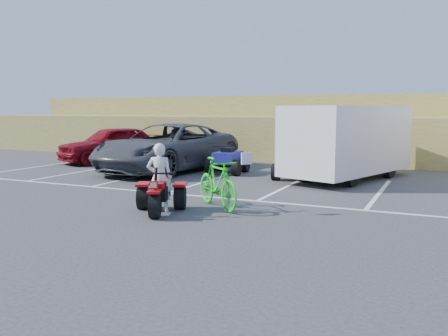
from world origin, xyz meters
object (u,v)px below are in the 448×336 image
at_px(red_trike_atv, 159,213).
at_px(rider, 160,178).
at_px(quad_atv_green, 293,179).
at_px(red_car, 112,144).
at_px(green_dirt_bike, 217,183).
at_px(cargo_trailer, 348,140).
at_px(quad_atv_blue, 228,173).
at_px(grey_pickup, 168,147).

xyz_separation_m(red_trike_atv, rider, (-0.06, 0.14, 0.79)).
relative_size(red_trike_atv, quad_atv_green, 0.96).
height_order(red_trike_atv, red_car, red_car).
bearing_deg(green_dirt_bike, quad_atv_green, 36.19).
distance_m(red_trike_atv, rider, 0.80).
relative_size(cargo_trailer, quad_atv_blue, 3.41).
distance_m(cargo_trailer, quad_atv_blue, 4.48).
bearing_deg(quad_atv_blue, cargo_trailer, -2.12).
bearing_deg(red_car, rider, -21.48).
relative_size(quad_atv_blue, quad_atv_green, 1.04).
bearing_deg(grey_pickup, quad_atv_green, 4.92).
xyz_separation_m(quad_atv_blue, quad_atv_green, (2.59, -0.34, 0.00)).
bearing_deg(quad_atv_blue, red_trike_atv, -84.69).
height_order(green_dirt_bike, quad_atv_green, green_dirt_bike).
relative_size(red_trike_atv, red_car, 0.32).
bearing_deg(green_dirt_bike, red_trike_atv, 177.23).
relative_size(red_trike_atv, cargo_trailer, 0.27).
bearing_deg(cargo_trailer, quad_atv_blue, -157.48).
distance_m(green_dirt_bike, quad_atv_green, 5.45).
height_order(quad_atv_blue, quad_atv_green, quad_atv_blue).
xyz_separation_m(rider, red_car, (-7.59, 7.95, 0.02)).
height_order(grey_pickup, red_car, grey_pickup).
relative_size(grey_pickup, red_car, 1.37).
xyz_separation_m(rider, cargo_trailer, (2.94, 6.99, 0.54)).
bearing_deg(red_trike_atv, quad_atv_blue, 77.94).
relative_size(grey_pickup, cargo_trailer, 1.15).
xyz_separation_m(grey_pickup, cargo_trailer, (6.67, 0.59, 0.42)).
bearing_deg(cargo_trailer, quad_atv_green, -140.49).
height_order(red_trike_atv, quad_atv_green, quad_atv_green).
height_order(green_dirt_bike, quad_atv_blue, green_dirt_bike).
relative_size(rider, green_dirt_bike, 0.79).
bearing_deg(red_trike_atv, grey_pickup, 96.52).
distance_m(red_trike_atv, cargo_trailer, 7.80).
bearing_deg(rider, quad_atv_blue, -102.32).
relative_size(rider, quad_atv_green, 0.99).
bearing_deg(rider, green_dirt_bike, -160.91).
height_order(cargo_trailer, quad_atv_green, cargo_trailer).
height_order(red_trike_atv, green_dirt_bike, green_dirt_bike).
height_order(green_dirt_bike, grey_pickup, grey_pickup).
bearing_deg(red_trike_atv, quad_atv_green, 55.88).
distance_m(red_trike_atv, green_dirt_bike, 1.55).
height_order(red_trike_atv, quad_atv_blue, quad_atv_blue).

